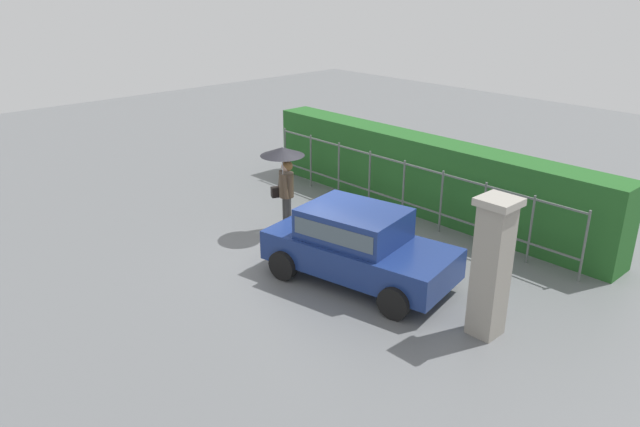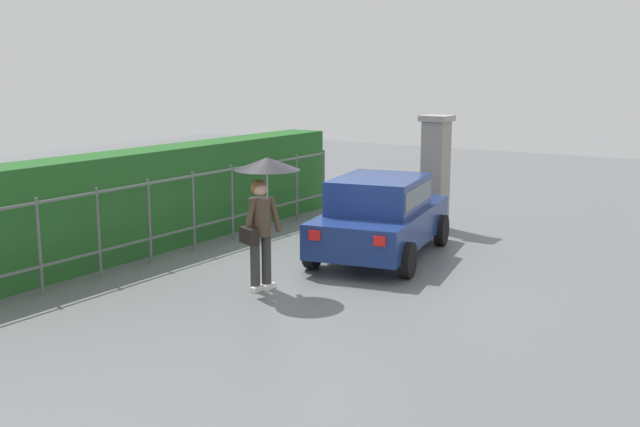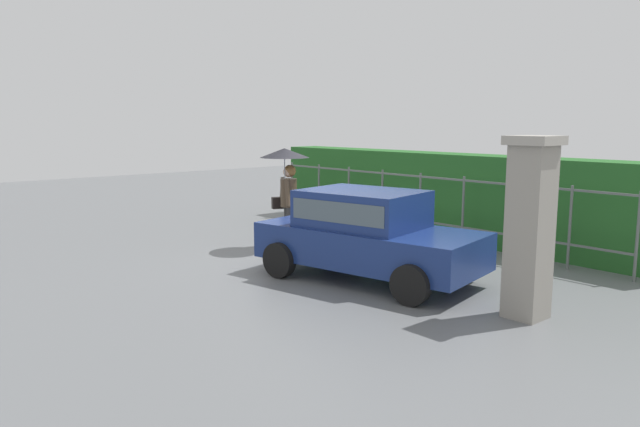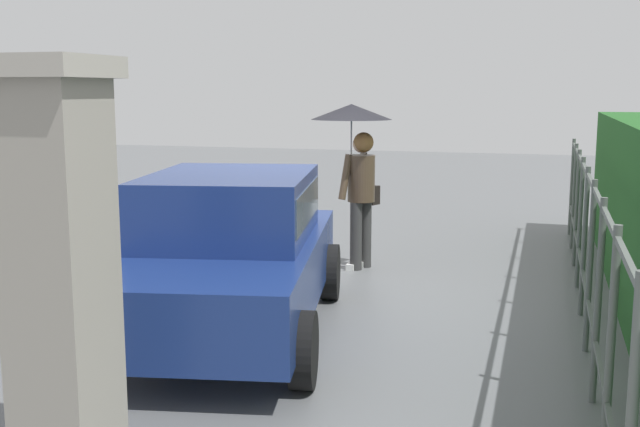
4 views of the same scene
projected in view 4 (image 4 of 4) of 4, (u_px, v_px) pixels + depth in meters
name	position (u px, v px, depth m)	size (l,w,h in m)	color
ground_plane	(301.00, 292.00, 8.47)	(40.00, 40.00, 0.00)	slate
car	(229.00, 247.00, 6.99)	(3.95, 2.43, 1.48)	navy
pedestrian	(356.00, 148.00, 9.39)	(1.00, 1.00, 2.07)	#333333
gate_pillar	(60.00, 271.00, 4.21)	(0.60, 0.60, 2.42)	gray
fence_section	(585.00, 235.00, 7.49)	(9.08, 0.05, 1.50)	#59605B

